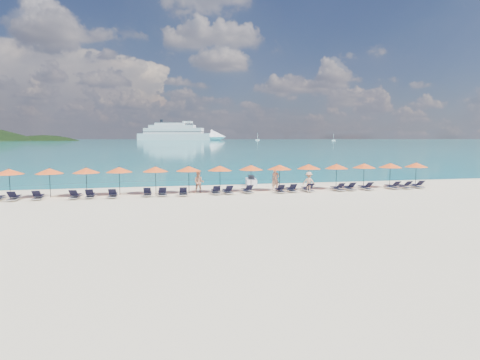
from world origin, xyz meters
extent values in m
plane|color=beige|center=(0.00, 0.00, 0.00)|extent=(1400.00, 1400.00, 0.00)
cube|color=#1FA9B2|center=(0.00, 660.00, 0.01)|extent=(1600.00, 1300.00, 0.01)
ellipsoid|color=black|center=(-150.00, 560.00, -35.00)|extent=(162.00, 126.00, 85.50)
cube|color=white|center=(28.16, 608.64, 5.28)|extent=(115.88, 61.67, 10.55)
cone|color=white|center=(93.11, 583.45, 5.28)|extent=(30.05, 30.05, 23.22)
cube|color=white|center=(26.19, 609.40, 14.78)|extent=(93.08, 50.32, 8.44)
cube|color=white|center=(24.23, 610.17, 21.11)|extent=(72.84, 40.79, 5.28)
cube|color=white|center=(22.26, 610.93, 25.33)|extent=(50.04, 29.44, 3.69)
cube|color=black|center=(26.19, 609.40, 13.19)|extent=(94.24, 50.94, 0.95)
cube|color=black|center=(26.19, 609.40, 16.89)|extent=(91.93, 49.70, 0.95)
cylinder|color=black|center=(8.68, 616.20, 29.55)|extent=(4.64, 4.64, 5.81)
cube|color=white|center=(225.94, 461.77, 0.70)|extent=(5.23, 1.74, 1.40)
cylinder|color=white|center=(225.94, 461.77, 5.23)|extent=(0.31, 0.31, 8.72)
cube|color=white|center=(151.50, 570.07, 0.82)|extent=(6.16, 2.05, 1.64)
cylinder|color=white|center=(151.50, 570.07, 6.16)|extent=(0.37, 0.37, 10.26)
cube|color=white|center=(2.46, 9.28, 0.32)|extent=(1.33, 2.64, 0.58)
cube|color=black|center=(2.42, 9.07, 0.74)|extent=(0.68, 1.12, 0.37)
cylinder|color=black|center=(2.55, 9.90, 0.90)|extent=(0.58, 0.15, 0.06)
imported|color=tan|center=(3.56, 5.03, 0.97)|extent=(0.76, 0.56, 1.94)
imported|color=tan|center=(-3.04, 4.88, 0.89)|extent=(0.95, 0.68, 1.78)
imported|color=tan|center=(5.95, 3.37, 0.85)|extent=(1.22, 0.98, 1.71)
cylinder|color=black|center=(-17.15, 4.86, 1.10)|extent=(0.05, 0.05, 2.20)
cone|color=#FB551D|center=(-17.15, 4.86, 2.02)|extent=(2.10, 2.10, 0.42)
sphere|color=black|center=(-17.15, 4.86, 2.24)|extent=(0.08, 0.08, 0.08)
cylinder|color=black|center=(-14.37, 4.83, 1.10)|extent=(0.05, 0.05, 2.20)
cone|color=#FB551D|center=(-14.37, 4.83, 2.02)|extent=(2.10, 2.10, 0.42)
sphere|color=black|center=(-14.37, 4.83, 2.24)|extent=(0.08, 0.08, 0.08)
cylinder|color=black|center=(-11.75, 4.90, 1.10)|extent=(0.05, 0.05, 2.20)
cone|color=#FB551D|center=(-11.75, 4.90, 2.02)|extent=(2.10, 2.10, 0.42)
sphere|color=black|center=(-11.75, 4.90, 2.24)|extent=(0.08, 0.08, 0.08)
cylinder|color=black|center=(-9.31, 5.08, 1.10)|extent=(0.05, 0.05, 2.20)
cone|color=#FB551D|center=(-9.31, 5.08, 2.02)|extent=(2.10, 2.10, 0.42)
sphere|color=black|center=(-9.31, 5.08, 2.24)|extent=(0.08, 0.08, 0.08)
cylinder|color=black|center=(-6.51, 4.97, 1.10)|extent=(0.05, 0.05, 2.20)
cone|color=#FB551D|center=(-6.51, 4.97, 2.02)|extent=(2.10, 2.10, 0.42)
sphere|color=black|center=(-6.51, 4.97, 2.24)|extent=(0.08, 0.08, 0.08)
cylinder|color=black|center=(-3.85, 4.96, 1.10)|extent=(0.05, 0.05, 2.20)
cone|color=#FB551D|center=(-3.85, 4.96, 2.02)|extent=(2.10, 2.10, 0.42)
sphere|color=black|center=(-3.85, 4.96, 2.24)|extent=(0.08, 0.08, 0.08)
cylinder|color=black|center=(-1.28, 4.91, 1.10)|extent=(0.05, 0.05, 2.20)
cone|color=#FB551D|center=(-1.28, 4.91, 2.02)|extent=(2.10, 2.10, 0.42)
sphere|color=black|center=(-1.28, 4.91, 2.24)|extent=(0.08, 0.08, 0.08)
cylinder|color=black|center=(1.39, 5.02, 1.10)|extent=(0.05, 0.05, 2.20)
cone|color=#FB551D|center=(1.39, 5.02, 2.02)|extent=(2.10, 2.10, 0.42)
sphere|color=black|center=(1.39, 5.02, 2.24)|extent=(0.08, 0.08, 0.08)
cylinder|color=black|center=(3.89, 4.92, 1.10)|extent=(0.05, 0.05, 2.20)
cone|color=#FB551D|center=(3.89, 4.92, 2.02)|extent=(2.10, 2.10, 0.42)
sphere|color=black|center=(3.89, 4.92, 2.24)|extent=(0.08, 0.08, 0.08)
cylinder|color=black|center=(6.60, 5.07, 1.10)|extent=(0.05, 0.05, 2.20)
cone|color=#FB551D|center=(6.60, 5.07, 2.02)|extent=(2.10, 2.10, 0.42)
sphere|color=black|center=(6.60, 5.07, 2.24)|extent=(0.08, 0.08, 0.08)
cylinder|color=black|center=(9.12, 4.85, 1.10)|extent=(0.05, 0.05, 2.20)
cone|color=#FB551D|center=(9.12, 4.85, 2.02)|extent=(2.10, 2.10, 0.42)
sphere|color=black|center=(9.12, 4.85, 2.24)|extent=(0.08, 0.08, 0.08)
cylinder|color=black|center=(11.86, 4.98, 1.10)|extent=(0.05, 0.05, 2.20)
cone|color=#FB551D|center=(11.86, 4.98, 2.02)|extent=(2.10, 2.10, 0.42)
sphere|color=black|center=(11.86, 4.98, 2.24)|extent=(0.08, 0.08, 0.08)
cylinder|color=black|center=(14.46, 4.92, 1.10)|extent=(0.05, 0.05, 2.20)
cone|color=#FB551D|center=(14.46, 4.92, 2.02)|extent=(2.10, 2.10, 0.42)
sphere|color=black|center=(14.46, 4.92, 2.24)|extent=(0.08, 0.08, 0.08)
cylinder|color=black|center=(17.12, 4.91, 1.10)|extent=(0.05, 0.05, 2.20)
cone|color=#FB551D|center=(17.12, 4.91, 2.02)|extent=(2.10, 2.10, 0.42)
sphere|color=black|center=(17.12, 4.91, 2.24)|extent=(0.08, 0.08, 0.08)
cube|color=silver|center=(-16.55, 3.77, 0.14)|extent=(0.65, 1.71, 0.06)
cube|color=black|center=(-16.56, 4.02, 0.30)|extent=(0.57, 1.11, 0.04)
cube|color=black|center=(-16.54, 3.22, 0.55)|extent=(0.56, 0.55, 0.43)
cube|color=silver|center=(-14.98, 3.87, 0.14)|extent=(0.68, 1.72, 0.06)
cube|color=black|center=(-14.99, 4.12, 0.30)|extent=(0.59, 1.12, 0.04)
cube|color=black|center=(-14.96, 3.32, 0.55)|extent=(0.57, 0.56, 0.43)
cube|color=silver|center=(-12.39, 3.70, 0.14)|extent=(0.73, 1.74, 0.06)
cube|color=black|center=(-12.38, 3.95, 0.30)|extent=(0.62, 1.13, 0.04)
cube|color=black|center=(-12.43, 3.15, 0.55)|extent=(0.58, 0.57, 0.43)
cube|color=silver|center=(-11.36, 3.85, 0.14)|extent=(0.68, 1.72, 0.06)
cube|color=black|center=(-11.37, 4.10, 0.30)|extent=(0.59, 1.12, 0.04)
cube|color=black|center=(-11.34, 3.30, 0.55)|extent=(0.57, 0.56, 0.43)
cube|color=silver|center=(-9.71, 3.67, 0.14)|extent=(0.66, 1.71, 0.06)
cube|color=black|center=(-9.71, 3.92, 0.30)|extent=(0.57, 1.11, 0.04)
cube|color=black|center=(-9.70, 3.12, 0.55)|extent=(0.56, 0.55, 0.43)
cube|color=silver|center=(-7.16, 3.93, 0.14)|extent=(0.67, 1.72, 0.06)
cube|color=black|center=(-7.15, 4.18, 0.30)|extent=(0.58, 1.11, 0.04)
cube|color=black|center=(-7.17, 3.38, 0.55)|extent=(0.56, 0.55, 0.43)
cube|color=silver|center=(-6.05, 3.85, 0.14)|extent=(0.71, 1.73, 0.06)
cube|color=black|center=(-6.06, 4.10, 0.30)|extent=(0.60, 1.13, 0.04)
cube|color=black|center=(-6.02, 3.30, 0.55)|extent=(0.58, 0.56, 0.43)
cube|color=silver|center=(-4.43, 3.61, 0.14)|extent=(0.72, 1.73, 0.06)
cube|color=black|center=(-4.42, 3.86, 0.30)|extent=(0.61, 1.13, 0.04)
cube|color=black|center=(-4.46, 3.06, 0.55)|extent=(0.58, 0.57, 0.43)
cube|color=silver|center=(-1.81, 3.90, 0.14)|extent=(0.65, 1.71, 0.06)
cube|color=black|center=(-1.80, 4.15, 0.30)|extent=(0.57, 1.11, 0.04)
cube|color=black|center=(-1.82, 3.35, 0.55)|extent=(0.56, 0.55, 0.43)
cube|color=silver|center=(-0.84, 3.86, 0.14)|extent=(0.72, 1.73, 0.06)
cube|color=black|center=(-0.85, 4.11, 0.30)|extent=(0.62, 1.13, 0.04)
cube|color=black|center=(-0.81, 3.31, 0.55)|extent=(0.58, 0.57, 0.43)
cube|color=silver|center=(0.81, 3.93, 0.14)|extent=(0.76, 1.75, 0.06)
cube|color=black|center=(0.79, 4.18, 0.30)|extent=(0.64, 1.14, 0.04)
cube|color=black|center=(0.86, 3.39, 0.55)|extent=(0.59, 0.58, 0.43)
cube|color=silver|center=(3.46, 3.55, 0.14)|extent=(0.77, 1.75, 0.06)
cube|color=black|center=(3.48, 3.80, 0.30)|extent=(0.64, 1.14, 0.04)
cube|color=black|center=(3.41, 3.01, 0.55)|extent=(0.60, 0.58, 0.43)
cube|color=silver|center=(4.57, 3.82, 0.14)|extent=(0.72, 1.73, 0.06)
cube|color=black|center=(4.58, 4.07, 0.30)|extent=(0.61, 1.13, 0.04)
cube|color=black|center=(4.53, 3.27, 0.55)|extent=(0.58, 0.57, 0.43)
cube|color=silver|center=(6.01, 3.84, 0.14)|extent=(0.63, 1.70, 0.06)
cube|color=black|center=(6.01, 4.09, 0.30)|extent=(0.56, 1.10, 0.04)
cube|color=black|center=(6.02, 3.29, 0.55)|extent=(0.55, 0.54, 0.43)
cube|color=silver|center=(8.68, 3.65, 0.14)|extent=(0.72, 1.73, 0.06)
cube|color=black|center=(8.66, 3.89, 0.30)|extent=(0.62, 1.13, 0.04)
cube|color=black|center=(8.71, 3.10, 0.55)|extent=(0.58, 0.57, 0.43)
cube|color=silver|center=(9.80, 3.76, 0.14)|extent=(0.66, 1.71, 0.06)
cube|color=black|center=(9.80, 4.01, 0.30)|extent=(0.57, 1.11, 0.04)
cube|color=black|center=(9.79, 3.21, 0.55)|extent=(0.56, 0.55, 0.43)
cube|color=silver|center=(11.34, 3.68, 0.14)|extent=(0.67, 1.72, 0.06)
cube|color=black|center=(11.33, 3.93, 0.30)|extent=(0.58, 1.12, 0.04)
cube|color=black|center=(11.36, 3.13, 0.55)|extent=(0.57, 0.55, 0.43)
cube|color=silver|center=(13.98, 3.76, 0.14)|extent=(0.76, 1.74, 0.06)
cube|color=black|center=(13.96, 4.01, 0.30)|extent=(0.64, 1.14, 0.04)
cube|color=black|center=(14.03, 3.21, 0.55)|extent=(0.59, 0.58, 0.43)
cube|color=silver|center=(15.09, 3.72, 0.14)|extent=(0.72, 1.74, 0.06)
cube|color=black|center=(15.08, 3.96, 0.30)|extent=(0.62, 1.13, 0.04)
cube|color=black|center=(15.13, 3.17, 0.55)|extent=(0.58, 0.57, 0.43)
cube|color=silver|center=(16.50, 3.86, 0.14)|extent=(0.70, 1.73, 0.06)
cube|color=black|center=(16.51, 4.11, 0.30)|extent=(0.60, 1.13, 0.04)
cube|color=black|center=(16.47, 3.31, 0.55)|extent=(0.58, 0.56, 0.43)
camera|label=1|loc=(-6.72, -27.72, 4.55)|focal=30.00mm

